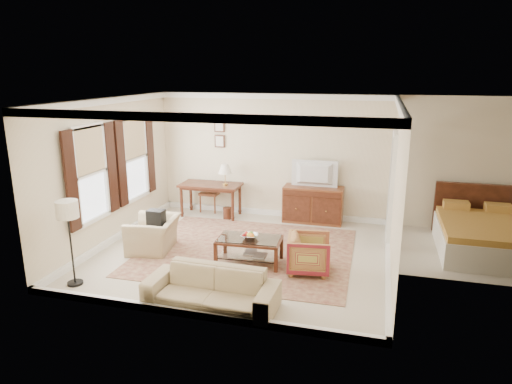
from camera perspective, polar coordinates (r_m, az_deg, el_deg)
The scene contains 21 objects.
room_shell at distance 8.25m, azimuth -1.91°, elevation 8.47°, with size 5.51×5.01×2.91m.
annex_bedroom at distance 9.71m, azimuth 26.80°, elevation -5.10°, with size 3.00×2.70×2.90m.
window_front at distance 8.97m, azimuth -19.96°, elevation 2.14°, with size 0.12×1.56×1.80m, color #CCB284, non-canonical shape.
window_rear at distance 10.29m, azimuth -14.90°, elevation 4.09°, with size 0.12×1.56×1.80m, color #CCB284, non-canonical shape.
doorway at distance 9.62m, azimuth 16.53°, elevation 0.33°, with size 0.10×1.12×2.25m, color white, non-canonical shape.
rug at distance 8.94m, azimuth -1.19°, elevation -7.39°, with size 4.01×3.44×0.01m, color maroon.
writing_desk at distance 10.93m, azimuth -5.70°, elevation 0.46°, with size 1.44×0.72×0.79m.
desk_chair at distance 11.34m, azimuth -5.77°, elevation 0.20°, with size 0.45×0.45×1.05m, color brown, non-canonical shape.
desk_lamp at distance 10.72m, azimuth -3.89°, elevation 2.19°, with size 0.32×0.32×0.50m, color silver, non-canonical shape.
framed_prints at distance 11.05m, azimuth -4.58°, elevation 7.32°, with size 0.25×0.04×0.68m, color #522617, non-canonical shape.
sideboard at distance 10.57m, azimuth 7.14°, elevation -1.56°, with size 1.35×0.52×0.83m, color brown.
tv at distance 10.33m, azimuth 7.29°, elevation 3.28°, with size 1.00×0.57×0.13m, color black.
coffee_table at distance 8.29m, azimuth -0.84°, elevation -6.48°, with size 1.18×0.73×0.49m.
fruit_bowl at distance 8.21m, azimuth -0.78°, elevation -5.47°, with size 0.42×0.42×0.10m, color silver.
book_a at distance 8.45m, azimuth -1.44°, elevation -7.41°, with size 0.28×0.04×0.38m, color brown.
book_b at distance 8.31m, azimuth -0.19°, elevation -7.84°, with size 0.28×0.03×0.38m, color brown.
striped_armchair at distance 8.00m, azimuth 6.65°, elevation -7.44°, with size 0.72×0.67×0.74m, color maroon.
club_armchair at distance 9.08m, azimuth -12.73°, elevation -4.51°, with size 0.99×0.65×0.87m, color tan.
backpack at distance 8.95m, azimuth -12.38°, elevation -3.13°, with size 0.32×0.22×0.40m, color black.
sofa at distance 6.87m, azimuth -5.64°, elevation -11.22°, with size 1.97×0.57×0.77m, color tan.
floor_lamp at distance 7.80m, azimuth -22.48°, elevation -2.75°, with size 0.35×0.35×1.43m.
Camera 1 is at (2.42, -7.83, 3.41)m, focal length 32.00 mm.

